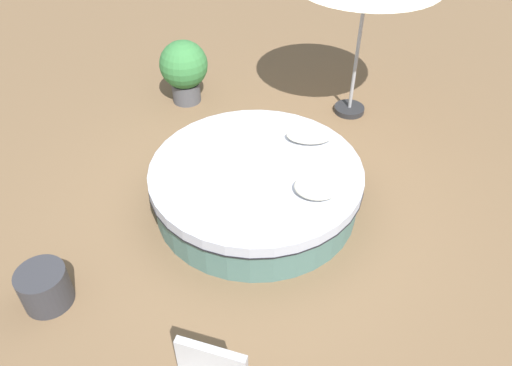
{
  "coord_description": "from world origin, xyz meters",
  "views": [
    {
      "loc": [
        0.22,
        -4.27,
        4.02
      ],
      "look_at": [
        0.0,
        0.0,
        0.33
      ],
      "focal_mm": 34.89,
      "sensor_mm": 36.0,
      "label": 1
    }
  ],
  "objects_px": {
    "throw_pillow_1": "(309,135)",
    "planter": "(184,68)",
    "side_table": "(45,287)",
    "throw_pillow_0": "(317,187)",
    "round_bed": "(256,186)"
  },
  "relations": [
    {
      "from": "throw_pillow_0",
      "to": "side_table",
      "type": "bearing_deg",
      "value": -157.05
    },
    {
      "from": "throw_pillow_1",
      "to": "planter",
      "type": "height_order",
      "value": "planter"
    },
    {
      "from": "round_bed",
      "to": "side_table",
      "type": "height_order",
      "value": "round_bed"
    },
    {
      "from": "planter",
      "to": "side_table",
      "type": "xyz_separation_m",
      "value": [
        -0.75,
        -3.73,
        -0.34
      ]
    },
    {
      "from": "throw_pillow_0",
      "to": "throw_pillow_1",
      "type": "xyz_separation_m",
      "value": [
        -0.05,
        0.93,
        -0.0
      ]
    },
    {
      "from": "throw_pillow_1",
      "to": "planter",
      "type": "relative_size",
      "value": 0.57
    },
    {
      "from": "planter",
      "to": "throw_pillow_0",
      "type": "bearing_deg",
      "value": -55.31
    },
    {
      "from": "throw_pillow_0",
      "to": "planter",
      "type": "xyz_separation_m",
      "value": [
        -1.83,
        2.64,
        -0.08
      ]
    },
    {
      "from": "throw_pillow_1",
      "to": "side_table",
      "type": "xyz_separation_m",
      "value": [
        -2.53,
        -2.02,
        -0.42
      ]
    },
    {
      "from": "planter",
      "to": "side_table",
      "type": "distance_m",
      "value": 3.82
    },
    {
      "from": "round_bed",
      "to": "throw_pillow_1",
      "type": "bearing_deg",
      "value": 42.75
    },
    {
      "from": "round_bed",
      "to": "side_table",
      "type": "xyz_separation_m",
      "value": [
        -1.93,
        -1.46,
        -0.08
      ]
    },
    {
      "from": "round_bed",
      "to": "side_table",
      "type": "distance_m",
      "value": 2.42
    },
    {
      "from": "throw_pillow_1",
      "to": "side_table",
      "type": "relative_size",
      "value": 1.15
    },
    {
      "from": "planter",
      "to": "side_table",
      "type": "height_order",
      "value": "planter"
    }
  ]
}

